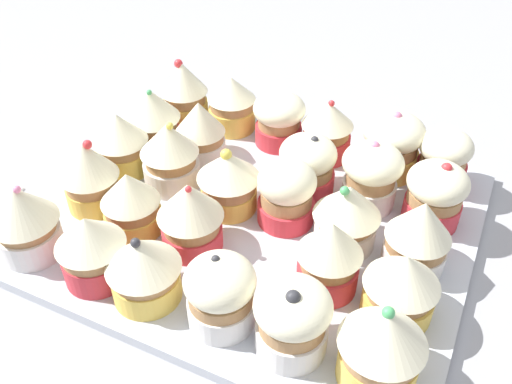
{
  "coord_description": "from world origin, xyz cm",
  "views": [
    {
      "loc": [
        18.49,
        -38.62,
        39.25
      ],
      "look_at": [
        0.0,
        0.0,
        4.2
      ],
      "focal_mm": 39.37,
      "sensor_mm": 36.0,
      "label": 1
    }
  ],
  "objects_px": {
    "cupcake_5": "(382,345)",
    "cupcake_14": "(287,193)",
    "cupcake_10": "(401,285)",
    "cupcake_11": "(121,142)",
    "cupcake_20": "(371,174)",
    "cupcake_21": "(435,194)",
    "cupcake_27": "(444,158)",
    "cupcake_26": "(392,143)",
    "cupcake_7": "(131,202)",
    "cupcake_18": "(200,130)",
    "cupcake_0": "(24,219)",
    "cupcake_12": "(170,155)",
    "cupcake_3": "(220,292)",
    "cupcake_13": "(226,182)",
    "baking_tray": "(256,219)",
    "cupcake_19": "(307,164)",
    "cupcake_8": "(190,215)",
    "cupcake_2": "(144,267)",
    "cupcake_24": "(279,118)",
    "cupcake_15": "(345,218)",
    "cupcake_9": "(329,255)",
    "cupcake_17": "(152,116)",
    "cupcake_4": "(292,319)",
    "cupcake_6": "(89,174)",
    "cupcake_23": "(232,103)",
    "cupcake_25": "(327,129)",
    "cupcake_22": "(184,91)",
    "cupcake_16": "(419,233)"
  },
  "relations": [
    {
      "from": "cupcake_5",
      "to": "cupcake_24",
      "type": "xyz_separation_m",
      "value": [
        -0.19,
        0.26,
        -0.01
      ]
    },
    {
      "from": "cupcake_11",
      "to": "cupcake_24",
      "type": "height_order",
      "value": "cupcake_11"
    },
    {
      "from": "cupcake_8",
      "to": "cupcake_14",
      "type": "bearing_deg",
      "value": 47.81
    },
    {
      "from": "cupcake_10",
      "to": "cupcake_26",
      "type": "distance_m",
      "value": 0.2
    },
    {
      "from": "cupcake_8",
      "to": "cupcake_5",
      "type": "bearing_deg",
      "value": -17.64
    },
    {
      "from": "cupcake_18",
      "to": "cupcake_19",
      "type": "distance_m",
      "value": 0.13
    },
    {
      "from": "cupcake_21",
      "to": "cupcake_22",
      "type": "bearing_deg",
      "value": 169.07
    },
    {
      "from": "cupcake_9",
      "to": "cupcake_3",
      "type": "bearing_deg",
      "value": -132.16
    },
    {
      "from": "cupcake_4",
      "to": "cupcake_21",
      "type": "relative_size",
      "value": 1.01
    },
    {
      "from": "cupcake_0",
      "to": "cupcake_9",
      "type": "bearing_deg",
      "value": 16.4
    },
    {
      "from": "cupcake_12",
      "to": "cupcake_15",
      "type": "xyz_separation_m",
      "value": [
        0.2,
        -0.01,
        -0.0
      ]
    },
    {
      "from": "cupcake_16",
      "to": "cupcake_24",
      "type": "distance_m",
      "value": 0.23
    },
    {
      "from": "cupcake_7",
      "to": "cupcake_27",
      "type": "height_order",
      "value": "cupcake_7"
    },
    {
      "from": "cupcake_26",
      "to": "cupcake_19",
      "type": "bearing_deg",
      "value": -134.79
    },
    {
      "from": "cupcake_0",
      "to": "cupcake_23",
      "type": "relative_size",
      "value": 1.15
    },
    {
      "from": "cupcake_5",
      "to": "cupcake_14",
      "type": "xyz_separation_m",
      "value": [
        -0.13,
        0.13,
        -0.0
      ]
    },
    {
      "from": "cupcake_7",
      "to": "cupcake_15",
      "type": "height_order",
      "value": "cupcake_15"
    },
    {
      "from": "cupcake_3",
      "to": "cupcake_4",
      "type": "distance_m",
      "value": 0.06
    },
    {
      "from": "cupcake_13",
      "to": "cupcake_19",
      "type": "xyz_separation_m",
      "value": [
        0.06,
        0.07,
        -0.0
      ]
    },
    {
      "from": "cupcake_2",
      "to": "cupcake_15",
      "type": "relative_size",
      "value": 0.96
    },
    {
      "from": "cupcake_21",
      "to": "cupcake_27",
      "type": "bearing_deg",
      "value": 94.06
    },
    {
      "from": "baking_tray",
      "to": "cupcake_0",
      "type": "height_order",
      "value": "cupcake_0"
    },
    {
      "from": "cupcake_0",
      "to": "cupcake_11",
      "type": "bearing_deg",
      "value": 89.8
    },
    {
      "from": "cupcake_5",
      "to": "cupcake_24",
      "type": "relative_size",
      "value": 1.23
    },
    {
      "from": "cupcake_4",
      "to": "cupcake_23",
      "type": "xyz_separation_m",
      "value": [
        -0.19,
        0.27,
        -0.0
      ]
    },
    {
      "from": "cupcake_2",
      "to": "cupcake_24",
      "type": "height_order",
      "value": "cupcake_2"
    },
    {
      "from": "cupcake_15",
      "to": "cupcake_23",
      "type": "distance_m",
      "value": 0.24
    },
    {
      "from": "cupcake_12",
      "to": "cupcake_23",
      "type": "bearing_deg",
      "value": 87.38
    },
    {
      "from": "cupcake_17",
      "to": "cupcake_12",
      "type": "bearing_deg",
      "value": -42.88
    },
    {
      "from": "cupcake_11",
      "to": "cupcake_20",
      "type": "xyz_separation_m",
      "value": [
        0.26,
        0.06,
        0.0
      ]
    },
    {
      "from": "cupcake_23",
      "to": "cupcake_21",
      "type": "bearing_deg",
      "value": -15.03
    },
    {
      "from": "cupcake_0",
      "to": "cupcake_12",
      "type": "relative_size",
      "value": 1.0
    },
    {
      "from": "cupcake_23",
      "to": "cupcake_25",
      "type": "bearing_deg",
      "value": -3.34
    },
    {
      "from": "cupcake_0",
      "to": "cupcake_8",
      "type": "bearing_deg",
      "value": 28.52
    },
    {
      "from": "cupcake_10",
      "to": "cupcake_14",
      "type": "height_order",
      "value": "cupcake_14"
    },
    {
      "from": "cupcake_2",
      "to": "cupcake_27",
      "type": "distance_m",
      "value": 0.33
    },
    {
      "from": "cupcake_4",
      "to": "cupcake_6",
      "type": "distance_m",
      "value": 0.26
    },
    {
      "from": "cupcake_5",
      "to": "cupcake_26",
      "type": "xyz_separation_m",
      "value": [
        -0.06,
        0.26,
        -0.0
      ]
    },
    {
      "from": "baking_tray",
      "to": "cupcake_3",
      "type": "relative_size",
      "value": 6.07
    },
    {
      "from": "cupcake_17",
      "to": "cupcake_19",
      "type": "height_order",
      "value": "cupcake_17"
    },
    {
      "from": "cupcake_8",
      "to": "cupcake_17",
      "type": "xyz_separation_m",
      "value": [
        -0.13,
        0.13,
        0.0
      ]
    },
    {
      "from": "cupcake_14",
      "to": "cupcake_26",
      "type": "height_order",
      "value": "cupcake_26"
    },
    {
      "from": "cupcake_7",
      "to": "cupcake_18",
      "type": "xyz_separation_m",
      "value": [
        -0.0,
        0.13,
        0.0
      ]
    },
    {
      "from": "cupcake_2",
      "to": "cupcake_18",
      "type": "relative_size",
      "value": 0.97
    },
    {
      "from": "cupcake_10",
      "to": "cupcake_14",
      "type": "distance_m",
      "value": 0.15
    },
    {
      "from": "cupcake_3",
      "to": "cupcake_13",
      "type": "height_order",
      "value": "cupcake_13"
    },
    {
      "from": "cupcake_11",
      "to": "cupcake_4",
      "type": "bearing_deg",
      "value": -27.98
    },
    {
      "from": "cupcake_19",
      "to": "cupcake_20",
      "type": "bearing_deg",
      "value": 5.78
    },
    {
      "from": "cupcake_9",
      "to": "cupcake_17",
      "type": "bearing_deg",
      "value": 154.91
    },
    {
      "from": "cupcake_9",
      "to": "cupcake_26",
      "type": "relative_size",
      "value": 1.01
    }
  ]
}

